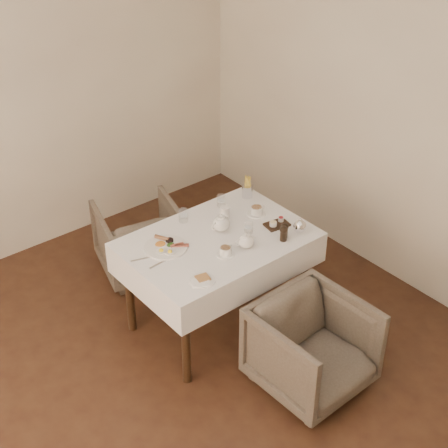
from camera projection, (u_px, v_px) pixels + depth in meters
table at (218, 252)px, 4.82m from camera, size 1.28×0.88×0.75m
armchair_near at (312, 348)px, 4.47m from camera, size 0.69×0.71×0.63m
armchair_far at (139, 239)px, 5.57m from camera, size 0.79×0.80×0.59m
breakfast_plate at (166, 246)px, 4.65m from camera, size 0.30×0.30×0.04m
side_plate at (202, 281)px, 4.34m from camera, size 0.18×0.17×0.02m
teapot_centre at (221, 222)px, 4.80m from camera, size 0.18×0.15×0.14m
teapot_front at (246, 240)px, 4.63m from camera, size 0.18×0.15×0.12m
creamer at (225, 212)px, 4.97m from camera, size 0.08×0.08×0.08m
teacup_near at (226, 251)px, 4.57m from camera, size 0.12×0.12×0.06m
teacup_far at (257, 211)px, 5.00m from camera, size 0.13×0.13×0.07m
glass_left at (183, 215)px, 4.91m from camera, size 0.07×0.07×0.10m
glass_mid at (249, 228)px, 4.79m from camera, size 0.08×0.08×0.09m
glass_right at (221, 201)px, 5.09m from camera, size 0.08×0.08×0.09m
condiment_board at (277, 224)px, 4.88m from camera, size 0.19×0.14×0.04m
pepper_mill_left at (284, 233)px, 4.70m from camera, size 0.06×0.06×0.12m
pepper_mill_right at (285, 230)px, 4.74m from camera, size 0.06×0.06×0.11m
silver_pot at (300, 225)px, 4.78m from camera, size 0.13×0.12×0.12m
fries_cup at (247, 188)px, 5.19m from camera, size 0.08×0.08×0.17m
cutlery_fork at (145, 258)px, 4.55m from camera, size 0.18×0.07×0.00m
cutlery_knife at (160, 263)px, 4.51m from camera, size 0.18×0.03×0.00m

